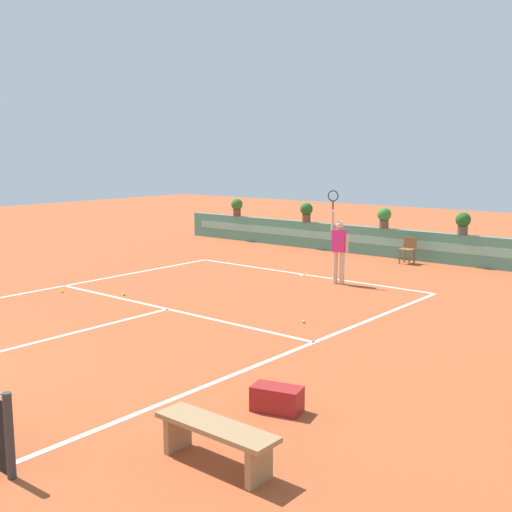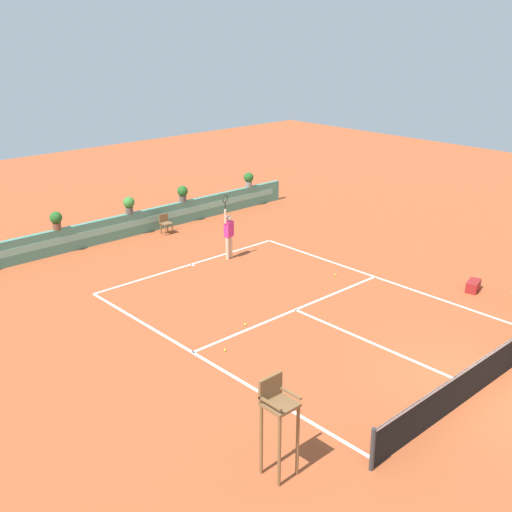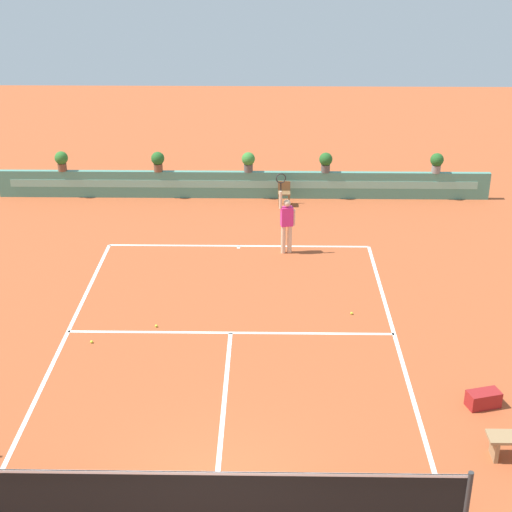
{
  "view_description": "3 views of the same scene",
  "coord_description": "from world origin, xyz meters",
  "views": [
    {
      "loc": [
        10.7,
        -3.34,
        3.59
      ],
      "look_at": [
        0.6,
        8.91,
        1.0
      ],
      "focal_mm": 44.47,
      "sensor_mm": 36.0,
      "label": 1
    },
    {
      "loc": [
        -13.35,
        -6.22,
        8.59
      ],
      "look_at": [
        0.6,
        8.91,
        1.0
      ],
      "focal_mm": 44.42,
      "sensor_mm": 36.0,
      "label": 2
    },
    {
      "loc": [
        0.92,
        -10.52,
        9.75
      ],
      "look_at": [
        0.6,
        8.91,
        1.0
      ],
      "focal_mm": 54.26,
      "sensor_mm": 36.0,
      "label": 3
    }
  ],
  "objects": [
    {
      "name": "ground_plane",
      "position": [
        0.0,
        6.0,
        0.0
      ],
      "size": [
        60.0,
        60.0,
        0.0
      ],
      "primitive_type": "plane",
      "color": "#A84C28"
    },
    {
      "name": "potted_plant_left",
      "position": [
        -3.09,
        16.39,
        1.41
      ],
      "size": [
        0.48,
        0.48,
        0.72
      ],
      "color": "brown",
      "rests_on": "back_wall_barrier"
    },
    {
      "name": "ball_kid_chair",
      "position": [
        1.5,
        15.66,
        0.48
      ],
      "size": [
        0.44,
        0.44,
        0.85
      ],
      "color": "brown",
      "rests_on": "ground"
    },
    {
      "name": "gear_bag",
      "position": [
        5.56,
        3.36,
        0.18
      ],
      "size": [
        0.77,
        0.54,
        0.36
      ],
      "primitive_type": "cube",
      "rotation": [
        0.0,
        0.0,
        0.27
      ],
      "color": "maroon",
      "rests_on": "ground"
    },
    {
      "name": "court_lines",
      "position": [
        0.0,
        6.72,
        0.0
      ],
      "size": [
        8.32,
        11.94,
        0.01
      ],
      "color": "white",
      "rests_on": "ground"
    },
    {
      "name": "umpire_chair",
      "position": [
        -5.88,
        1.26,
        1.34
      ],
      "size": [
        0.6,
        0.6,
        2.14
      ],
      "color": "brown",
      "rests_on": "ground"
    },
    {
      "name": "potted_plant_far_right",
      "position": [
        7.0,
        16.39,
        1.41
      ],
      "size": [
        0.48,
        0.48,
        0.72
      ],
      "color": "gray",
      "rests_on": "back_wall_barrier"
    },
    {
      "name": "tennis_ball_near_baseline",
      "position": [
        -3.39,
        5.85,
        0.03
      ],
      "size": [
        0.07,
        0.07,
        0.07
      ],
      "primitive_type": "sphere",
      "color": "#CCE033",
      "rests_on": "ground"
    },
    {
      "name": "potted_plant_right",
      "position": [
        3.0,
        16.39,
        1.41
      ],
      "size": [
        0.48,
        0.48,
        0.72
      ],
      "color": "#514C47",
      "rests_on": "back_wall_barrier"
    },
    {
      "name": "net",
      "position": [
        0.0,
        0.0,
        0.51
      ],
      "size": [
        8.92,
        0.1,
        1.0
      ],
      "color": "#333333",
      "rests_on": "ground"
    },
    {
      "name": "tennis_ball_mid_court",
      "position": [
        -1.91,
        6.66,
        0.03
      ],
      "size": [
        0.07,
        0.07,
        0.07
      ],
      "primitive_type": "sphere",
      "color": "#CCE033",
      "rests_on": "ground"
    },
    {
      "name": "back_wall_barrier",
      "position": [
        0.0,
        16.39,
        0.5
      ],
      "size": [
        18.0,
        0.21,
        1.0
      ],
      "color": "#4C8E7A",
      "rests_on": "ground"
    },
    {
      "name": "potted_plant_centre",
      "position": [
        0.2,
        16.39,
        1.41
      ],
      "size": [
        0.48,
        0.48,
        0.72
      ],
      "color": "#514C47",
      "rests_on": "back_wall_barrier"
    },
    {
      "name": "tennis_player",
      "position": [
        1.49,
        11.41,
        1.05
      ],
      "size": [
        0.61,
        0.29,
        2.58
      ],
      "color": "beige",
      "rests_on": "ground"
    },
    {
      "name": "tennis_ball_by_sideline",
      "position": [
        3.14,
        7.42,
        0.03
      ],
      "size": [
        0.07,
        0.07,
        0.07
      ],
      "primitive_type": "sphere",
      "color": "#CCE033",
      "rests_on": "ground"
    }
  ]
}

